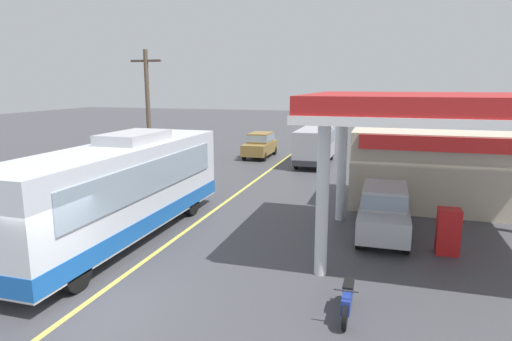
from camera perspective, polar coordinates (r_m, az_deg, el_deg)
ground at (r=29.74m, az=2.73°, el=0.73°), size 120.00×120.00×0.00m
lane_divider_stripe at (r=25.01m, az=-0.03°, el=-1.26°), size 0.16×50.00×0.01m
coach_bus_main at (r=16.00m, az=-17.13°, el=-2.62°), size 2.60×11.04×3.69m
gas_station_roadside at (r=19.14m, az=22.68°, el=1.99°), size 9.10×11.95×5.10m
car_at_pump at (r=16.42m, az=16.31°, el=-4.76°), size 1.70×4.20×1.82m
minibus_opposing_lane at (r=30.10m, az=7.70°, el=3.61°), size 2.04×6.13×2.44m
cyclist_on_shoulder at (r=16.00m, az=-29.00°, el=-7.04°), size 0.34×1.82×1.72m
motorcycle_parked_forecourt at (r=10.98m, az=11.81°, el=-15.91°), size 0.55×1.80×0.92m
pedestrian_near_pump at (r=16.34m, az=17.68°, el=-5.23°), size 0.55×0.22×1.66m
car_trailing_behind_bus at (r=32.74m, az=0.57°, el=3.51°), size 1.70×4.20×1.82m
utility_pole_roadside at (r=25.17m, az=-13.83°, el=7.21°), size 1.80×0.24×7.22m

